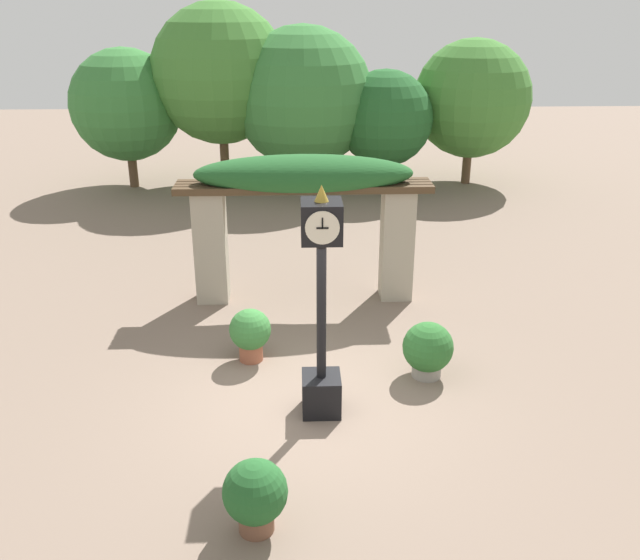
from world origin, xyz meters
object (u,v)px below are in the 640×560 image
(pedestal_clock, at_px, (321,313))
(potted_plant_near_right, at_px, (428,349))
(potted_plant_far_left, at_px, (255,494))
(potted_plant_near_left, at_px, (250,332))

(pedestal_clock, distance_m, potted_plant_near_right, 2.22)
(potted_plant_near_right, height_order, potted_plant_far_left, potted_plant_near_right)
(potted_plant_near_left, height_order, potted_plant_near_right, potted_plant_near_right)
(potted_plant_near_left, height_order, potted_plant_far_left, potted_plant_near_left)
(pedestal_clock, bearing_deg, potted_plant_far_left, -109.19)
(pedestal_clock, bearing_deg, potted_plant_near_right, 28.63)
(potted_plant_near_right, xyz_separation_m, potted_plant_far_left, (-2.51, -3.28, 0.01))
(potted_plant_near_left, distance_m, potted_plant_far_left, 3.92)
(potted_plant_near_left, relative_size, potted_plant_far_left, 1.01)
(potted_plant_near_left, relative_size, potted_plant_near_right, 0.99)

